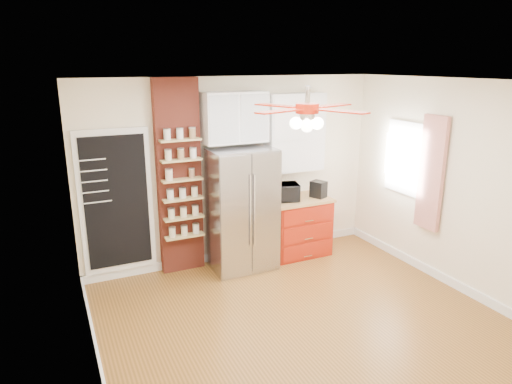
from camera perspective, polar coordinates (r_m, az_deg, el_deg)
name	(u,v)px	position (r m, az deg, el deg)	size (l,w,h in m)	color
floor	(301,319)	(5.54, 5.62, -15.54)	(4.50, 4.50, 0.00)	brown
ceiling	(308,81)	(4.73, 6.52, 13.61)	(4.50, 4.50, 0.00)	white
wall_back	(234,171)	(6.70, -2.77, 2.67)	(4.50, 0.02, 2.70)	#F9E9C8
wall_front	(451,289)	(3.54, 23.17, -11.10)	(4.50, 0.02, 2.70)	#F9E9C8
wall_left	(84,242)	(4.32, -20.65, -5.92)	(0.02, 4.00, 2.70)	#F9E9C8
wall_right	(455,186)	(6.39, 23.63, 0.68)	(0.02, 4.00, 2.70)	#F9E9C8
chalkboard	(116,202)	(6.31, -17.05, -1.23)	(0.95, 0.05, 1.95)	white
brick_pillar	(179,178)	(6.36, -9.60, 1.74)	(0.60, 0.16, 2.70)	maroon
fridge	(241,209)	(6.48, -1.88, -2.15)	(0.90, 0.70, 1.75)	#AAAAAE
upper_glass_cabinet	(235,117)	(6.38, -2.68, 9.31)	(0.90, 0.35, 0.70)	white
red_cabinet	(298,226)	(7.07, 5.26, -4.25)	(0.94, 0.64, 0.90)	#A41F0D
upper_shelf_unit	(295,133)	(6.86, 4.84, 7.42)	(0.90, 0.30, 1.15)	white
window	(406,158)	(6.94, 18.21, 4.04)	(0.04, 0.75, 1.05)	white
curtain	(431,173)	(6.54, 21.06, 2.19)	(0.06, 0.40, 1.55)	red
ceiling_fan	(307,109)	(4.75, 6.42, 10.28)	(1.40, 1.40, 0.44)	silver
toaster_oven	(283,192)	(6.76, 3.36, -0.03)	(0.46, 0.31, 0.26)	black
coffee_maker	(318,189)	(6.99, 7.81, 0.35)	(0.18, 0.22, 0.25)	black
canister_left	(322,192)	(7.04, 8.25, 0.05)	(0.10, 0.10, 0.15)	#BA1D0A
canister_right	(320,191)	(7.10, 7.96, 0.08)	(0.09, 0.09, 0.13)	#AC0C09
pantry_jar_oats	(169,175)	(6.14, -10.83, 2.08)	(0.10, 0.10, 0.14)	beige
pantry_jar_beans	(192,173)	(6.25, -8.04, 2.32)	(0.08, 0.08, 0.12)	#8E6548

